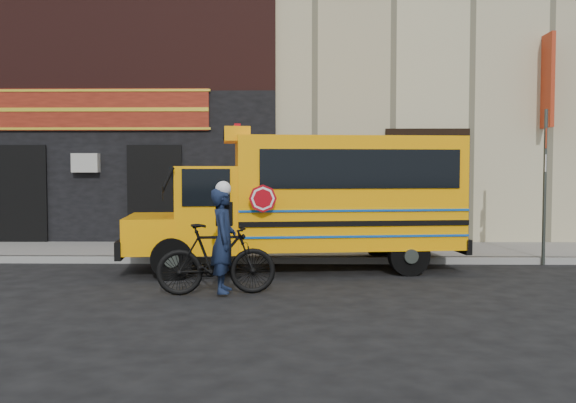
# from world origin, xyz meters

# --- Properties ---
(ground) EXTENTS (120.00, 120.00, 0.00)m
(ground) POSITION_xyz_m (0.00, 0.00, 0.00)
(ground) COLOR black
(ground) RESTS_ON ground
(curb) EXTENTS (40.00, 0.20, 0.15)m
(curb) POSITION_xyz_m (0.00, 2.60, 0.07)
(curb) COLOR gray
(curb) RESTS_ON ground
(sidewalk) EXTENTS (40.00, 3.00, 0.15)m
(sidewalk) POSITION_xyz_m (0.00, 4.10, 0.07)
(sidewalk) COLOR gray
(sidewalk) RESTS_ON ground
(building) EXTENTS (20.00, 10.70, 12.00)m
(building) POSITION_xyz_m (-0.04, 10.45, 6.13)
(building) COLOR #BDB58D
(building) RESTS_ON sidewalk
(school_bus) EXTENTS (7.11, 2.96, 2.92)m
(school_bus) POSITION_xyz_m (0.91, 1.77, 1.51)
(school_bus) COLOR black
(school_bus) RESTS_ON ground
(sign_pole) EXTENTS (0.11, 0.29, 3.38)m
(sign_pole) POSITION_xyz_m (5.95, 2.44, 1.86)
(sign_pole) COLOR #3A413B
(sign_pole) RESTS_ON ground
(bicycle) EXTENTS (2.05, 0.86, 1.19)m
(bicycle) POSITION_xyz_m (-0.76, -0.92, 0.60)
(bicycle) COLOR black
(bicycle) RESTS_ON ground
(cyclist) EXTENTS (0.44, 0.65, 1.74)m
(cyclist) POSITION_xyz_m (-0.63, -0.97, 0.87)
(cyclist) COLOR #111A33
(cyclist) RESTS_ON ground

